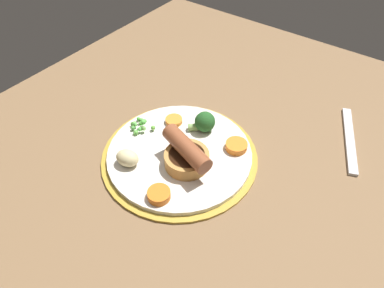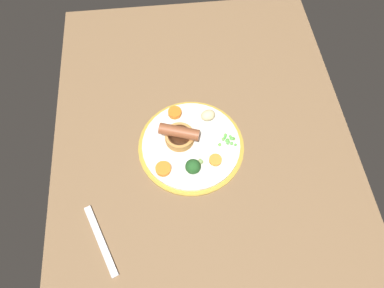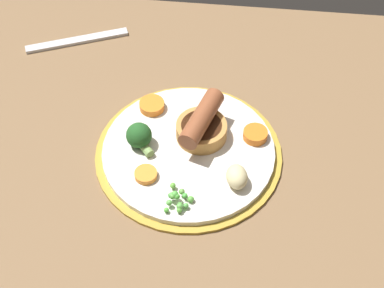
% 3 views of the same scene
% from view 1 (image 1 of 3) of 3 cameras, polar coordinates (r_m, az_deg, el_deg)
% --- Properties ---
extents(dining_table, '(1.10, 0.80, 0.03)m').
position_cam_1_polar(dining_table, '(0.65, -4.45, -1.69)').
color(dining_table, brown).
rests_on(dining_table, ground).
extents(dinner_plate, '(0.28, 0.28, 0.01)m').
position_cam_1_polar(dinner_plate, '(0.62, -2.12, -1.82)').
color(dinner_plate, '#B79333').
rests_on(dinner_plate, dining_table).
extents(sausage_pudding, '(0.08, 0.11, 0.05)m').
position_cam_1_polar(sausage_pudding, '(0.57, -0.90, -1.87)').
color(sausage_pudding, '#BC8442').
rests_on(sausage_pudding, dinner_plate).
extents(pea_pile, '(0.04, 0.05, 0.02)m').
position_cam_1_polar(pea_pile, '(0.65, -8.60, 3.22)').
color(pea_pile, '#56B947').
rests_on(pea_pile, dinner_plate).
extents(broccoli_floret_near, '(0.04, 0.05, 0.04)m').
position_cam_1_polar(broccoli_floret_near, '(0.64, 2.05, 3.68)').
color(broccoli_floret_near, '#235623').
rests_on(broccoli_floret_near, dinner_plate).
extents(potato_chunk_0, '(0.04, 0.05, 0.03)m').
position_cam_1_polar(potato_chunk_0, '(0.59, -10.71, -2.30)').
color(potato_chunk_0, beige).
rests_on(potato_chunk_0, dinner_plate).
extents(carrot_slice_0, '(0.04, 0.04, 0.01)m').
position_cam_1_polar(carrot_slice_0, '(0.62, 7.40, -0.32)').
color(carrot_slice_0, orange).
rests_on(carrot_slice_0, dinner_plate).
extents(carrot_slice_1, '(0.05, 0.05, 0.01)m').
position_cam_1_polar(carrot_slice_1, '(0.66, -3.04, 3.93)').
color(carrot_slice_1, orange).
rests_on(carrot_slice_1, dinner_plate).
extents(carrot_slice_2, '(0.05, 0.05, 0.01)m').
position_cam_1_polar(carrot_slice_2, '(0.54, -5.53, -8.38)').
color(carrot_slice_2, orange).
rests_on(carrot_slice_2, dinner_plate).
extents(fork, '(0.17, 0.08, 0.01)m').
position_cam_1_polar(fork, '(0.71, 24.77, 0.73)').
color(fork, silver).
rests_on(fork, dining_table).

